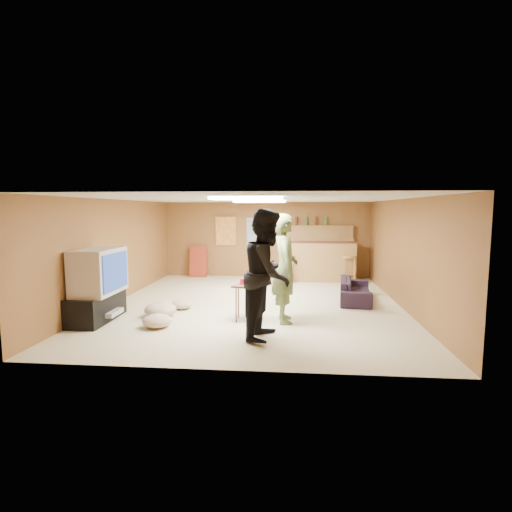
# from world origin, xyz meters

# --- Properties ---
(ground) EXTENTS (7.00, 7.00, 0.00)m
(ground) POSITION_xyz_m (0.00, 0.00, 0.00)
(ground) COLOR #C4BB96
(ground) RESTS_ON ground
(ceiling) EXTENTS (6.00, 7.00, 0.02)m
(ceiling) POSITION_xyz_m (0.00, 0.00, 2.20)
(ceiling) COLOR silver
(ceiling) RESTS_ON ground
(wall_back) EXTENTS (6.00, 0.02, 2.20)m
(wall_back) POSITION_xyz_m (0.00, 3.50, 1.10)
(wall_back) COLOR brown
(wall_back) RESTS_ON ground
(wall_front) EXTENTS (6.00, 0.02, 2.20)m
(wall_front) POSITION_xyz_m (0.00, -3.50, 1.10)
(wall_front) COLOR brown
(wall_front) RESTS_ON ground
(wall_left) EXTENTS (0.02, 7.00, 2.20)m
(wall_left) POSITION_xyz_m (-3.00, 0.00, 1.10)
(wall_left) COLOR brown
(wall_left) RESTS_ON ground
(wall_right) EXTENTS (0.02, 7.00, 2.20)m
(wall_right) POSITION_xyz_m (3.00, 0.00, 1.10)
(wall_right) COLOR brown
(wall_right) RESTS_ON ground
(tv_stand) EXTENTS (0.55, 1.30, 0.50)m
(tv_stand) POSITION_xyz_m (-2.72, -1.50, 0.25)
(tv_stand) COLOR black
(tv_stand) RESTS_ON ground
(dvd_box) EXTENTS (0.35, 0.50, 0.08)m
(dvd_box) POSITION_xyz_m (-2.50, -1.50, 0.15)
(dvd_box) COLOR #B2B2B7
(dvd_box) RESTS_ON tv_stand
(tv_body) EXTENTS (0.60, 1.10, 0.80)m
(tv_body) POSITION_xyz_m (-2.65, -1.50, 0.90)
(tv_body) COLOR #B2B2B7
(tv_body) RESTS_ON tv_stand
(tv_screen) EXTENTS (0.02, 0.95, 0.65)m
(tv_screen) POSITION_xyz_m (-2.34, -1.50, 0.90)
(tv_screen) COLOR navy
(tv_screen) RESTS_ON tv_body
(bar_counter) EXTENTS (2.00, 0.60, 1.10)m
(bar_counter) POSITION_xyz_m (1.50, 2.95, 0.55)
(bar_counter) COLOR olive
(bar_counter) RESTS_ON ground
(bar_lip) EXTENTS (2.10, 0.12, 0.05)m
(bar_lip) POSITION_xyz_m (1.50, 2.70, 1.10)
(bar_lip) COLOR #401E14
(bar_lip) RESTS_ON bar_counter
(bar_shelf) EXTENTS (2.00, 0.18, 0.05)m
(bar_shelf) POSITION_xyz_m (1.50, 3.40, 1.50)
(bar_shelf) COLOR olive
(bar_shelf) RESTS_ON bar_backing
(bar_backing) EXTENTS (2.00, 0.14, 0.60)m
(bar_backing) POSITION_xyz_m (1.50, 3.42, 1.20)
(bar_backing) COLOR olive
(bar_backing) RESTS_ON bar_counter
(poster_left) EXTENTS (0.60, 0.03, 0.85)m
(poster_left) POSITION_xyz_m (-1.20, 3.46, 1.35)
(poster_left) COLOR #BF3F26
(poster_left) RESTS_ON wall_back
(poster_right) EXTENTS (0.55, 0.03, 0.80)m
(poster_right) POSITION_xyz_m (-0.30, 3.46, 1.35)
(poster_right) COLOR #334C99
(poster_right) RESTS_ON wall_back
(folding_chair_stack) EXTENTS (0.50, 0.26, 0.91)m
(folding_chair_stack) POSITION_xyz_m (-2.00, 3.30, 0.45)
(folding_chair_stack) COLOR #9C301C
(folding_chair_stack) RESTS_ON ground
(ceiling_panel_front) EXTENTS (1.20, 0.60, 0.04)m
(ceiling_panel_front) POSITION_xyz_m (0.00, -1.50, 2.17)
(ceiling_panel_front) COLOR white
(ceiling_panel_front) RESTS_ON ceiling
(ceiling_panel_back) EXTENTS (1.20, 0.60, 0.04)m
(ceiling_panel_back) POSITION_xyz_m (0.00, 1.20, 2.17)
(ceiling_panel_back) COLOR white
(ceiling_panel_back) RESTS_ON ceiling
(person_olive) EXTENTS (0.55, 0.76, 1.92)m
(person_olive) POSITION_xyz_m (0.64, -1.26, 0.96)
(person_olive) COLOR #5E6E3F
(person_olive) RESTS_ON ground
(person_black) EXTENTS (0.93, 1.10, 2.00)m
(person_black) POSITION_xyz_m (0.39, -2.16, 1.00)
(person_black) COLOR black
(person_black) RESTS_ON ground
(sofa) EXTENTS (0.84, 1.71, 0.48)m
(sofa) POSITION_xyz_m (2.15, 0.53, 0.24)
(sofa) COLOR black
(sofa) RESTS_ON ground
(tray_table) EXTENTS (0.59, 0.52, 0.65)m
(tray_table) POSITION_xyz_m (-0.00, -1.27, 0.33)
(tray_table) COLOR #401E14
(tray_table) RESTS_ON ground
(cup_red_near) EXTENTS (0.10, 0.10, 0.10)m
(cup_red_near) POSITION_xyz_m (-0.12, -1.22, 0.70)
(cup_red_near) COLOR red
(cup_red_near) RESTS_ON tray_table
(cup_red_far) EXTENTS (0.09, 0.09, 0.10)m
(cup_red_far) POSITION_xyz_m (0.10, -1.32, 0.70)
(cup_red_far) COLOR red
(cup_red_far) RESTS_ON tray_table
(cup_blue) EXTENTS (0.09, 0.09, 0.11)m
(cup_blue) POSITION_xyz_m (0.13, -1.18, 0.71)
(cup_blue) COLOR #163B98
(cup_blue) RESTS_ON tray_table
(bar_stool_left) EXTENTS (0.46, 0.46, 1.13)m
(bar_stool_left) POSITION_xyz_m (0.66, 2.57, 0.56)
(bar_stool_left) COLOR olive
(bar_stool_left) RESTS_ON ground
(bar_stool_right) EXTENTS (0.55, 0.55, 1.31)m
(bar_stool_right) POSITION_xyz_m (2.29, 2.62, 0.66)
(bar_stool_right) COLOR olive
(bar_stool_right) RESTS_ON ground
(cushion_near_tv) EXTENTS (0.73, 0.73, 0.27)m
(cushion_near_tv) POSITION_xyz_m (-1.67, -1.15, 0.13)
(cushion_near_tv) COLOR tan
(cushion_near_tv) RESTS_ON ground
(cushion_mid) EXTENTS (0.54, 0.54, 0.19)m
(cushion_mid) POSITION_xyz_m (-1.43, -0.53, 0.10)
(cushion_mid) COLOR tan
(cushion_mid) RESTS_ON ground
(cushion_far) EXTENTS (0.55, 0.55, 0.22)m
(cushion_far) POSITION_xyz_m (-1.50, -1.80, 0.11)
(cushion_far) COLOR tan
(cushion_far) RESTS_ON ground
(bottle_row) EXTENTS (1.20, 0.08, 0.26)m
(bottle_row) POSITION_xyz_m (1.16, 3.38, 1.65)
(bottle_row) COLOR #3F7233
(bottle_row) RESTS_ON bar_shelf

